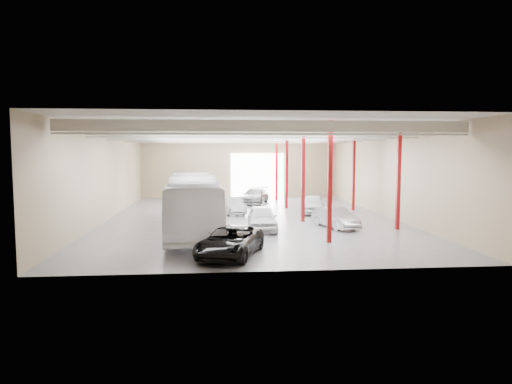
{
  "coord_description": "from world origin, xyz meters",
  "views": [
    {
      "loc": [
        -2.67,
        -35.5,
        5.27
      ],
      "look_at": [
        0.31,
        -1.52,
        2.2
      ],
      "focal_mm": 32.0,
      "sensor_mm": 36.0,
      "label": 1
    }
  ],
  "objects": [
    {
      "name": "car_right_far",
      "position": [
        5.5,
        2.3,
        0.79
      ],
      "size": [
        3.0,
        4.97,
        1.58
      ],
      "primitive_type": "imported",
      "rotation": [
        0.0,
        0.0,
        -0.26
      ],
      "color": "silver",
      "rests_on": "ground"
    },
    {
      "name": "car_row_b",
      "position": [
        -1.29,
        2.64,
        0.71
      ],
      "size": [
        2.23,
        4.5,
        1.42
      ],
      "primitive_type": "imported",
      "rotation": [
        0.0,
        0.0,
        0.18
      ],
      "color": "#ACADB1",
      "rests_on": "ground"
    },
    {
      "name": "car_row_c",
      "position": [
        1.2,
        10.11,
        0.76
      ],
      "size": [
        3.66,
        5.64,
        1.52
      ],
      "primitive_type": "imported",
      "rotation": [
        0.0,
        0.0,
        -0.32
      ],
      "color": "slate",
      "rests_on": "ground"
    },
    {
      "name": "black_sedan",
      "position": [
        -2.0,
        -13.0,
        0.75
      ],
      "size": [
        4.06,
        5.87,
        1.49
      ],
      "primitive_type": "imported",
      "rotation": [
        0.0,
        0.0,
        -0.33
      ],
      "color": "black",
      "rests_on": "ground"
    },
    {
      "name": "coach_bus",
      "position": [
        -4.2,
        -6.2,
        1.88
      ],
      "size": [
        4.03,
        13.69,
        3.76
      ],
      "primitive_type": "imported",
      "rotation": [
        0.0,
        0.0,
        0.06
      ],
      "color": "white",
      "rests_on": "ground"
    },
    {
      "name": "depot_shell",
      "position": [
        0.13,
        0.48,
        4.98
      ],
      "size": [
        22.12,
        32.12,
        7.06
      ],
      "color": "#4F4F55",
      "rests_on": "ground"
    },
    {
      "name": "car_row_a",
      "position": [
        0.36,
        -5.52,
        0.81
      ],
      "size": [
        2.12,
        4.84,
        1.62
      ],
      "primitive_type": "imported",
      "rotation": [
        0.0,
        0.0,
        -0.04
      ],
      "color": "silver",
      "rests_on": "ground"
    },
    {
      "name": "car_right_near",
      "position": [
        5.5,
        -5.04,
        0.7
      ],
      "size": [
        2.64,
        4.5,
        1.4
      ],
      "primitive_type": "imported",
      "rotation": [
        0.0,
        0.0,
        0.29
      ],
      "color": "#AFAEB3",
      "rests_on": "ground"
    }
  ]
}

